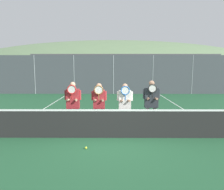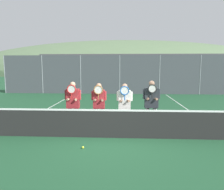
{
  "view_description": "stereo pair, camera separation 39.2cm",
  "coord_description": "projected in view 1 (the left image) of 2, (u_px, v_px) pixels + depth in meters",
  "views": [
    {
      "loc": [
        -0.01,
        -6.88,
        2.32
      ],
      "look_at": [
        -0.05,
        0.9,
        1.29
      ],
      "focal_mm": 35.0,
      "sensor_mm": 36.0,
      "label": 1
    },
    {
      "loc": [
        0.38,
        -6.87,
        2.32
      ],
      "look_at": [
        -0.05,
        0.9,
        1.29
      ],
      "focal_mm": 35.0,
      "sensor_mm": 36.0,
      "label": 2
    }
  ],
  "objects": [
    {
      "name": "fence_back",
      "position": [
        113.0,
        75.0,
        18.25
      ],
      "size": [
        19.87,
        0.06,
        3.23
      ],
      "color": "gray",
      "rests_on": "ground_plane"
    },
    {
      "name": "car_right_of_center",
      "position": [
        214.0,
        81.0,
        21.37
      ],
      "size": [
        4.45,
        1.97,
        1.78
      ],
      "color": "slate",
      "rests_on": "ground_plane"
    },
    {
      "name": "clubhouse_building",
      "position": [
        124.0,
        70.0,
        27.26
      ],
      "size": [
        21.31,
        5.5,
        3.68
      ],
      "color": "tan",
      "rests_on": "ground_plane"
    },
    {
      "name": "court_line_left_sideline",
      "position": [
        31.0,
        117.0,
        10.12
      ],
      "size": [
        0.05,
        16.0,
        0.01
      ],
      "primitive_type": "cube",
      "color": "white",
      "rests_on": "ground_plane"
    },
    {
      "name": "player_center_right",
      "position": [
        125.0,
        104.0,
        7.67
      ],
      "size": [
        0.56,
        0.34,
        1.72
      ],
      "color": "#56565B",
      "rests_on": "ground_plane"
    },
    {
      "name": "player_leftmost",
      "position": [
        73.0,
        103.0,
        7.6
      ],
      "size": [
        0.58,
        0.34,
        1.79
      ],
      "color": "black",
      "rests_on": "ground_plane"
    },
    {
      "name": "ground_plane",
      "position": [
        113.0,
        138.0,
        7.12
      ],
      "size": [
        120.0,
        120.0,
        0.0
      ],
      "primitive_type": "plane",
      "color": "#1E4C2D"
    },
    {
      "name": "player_center_left",
      "position": [
        99.0,
        103.0,
        7.75
      ],
      "size": [
        0.54,
        0.34,
        1.73
      ],
      "color": "black",
      "rests_on": "ground_plane"
    },
    {
      "name": "car_left_of_center",
      "position": [
        111.0,
        81.0,
        21.36
      ],
      "size": [
        4.34,
        2.07,
        1.8
      ],
      "color": "slate",
      "rests_on": "ground_plane"
    },
    {
      "name": "car_center",
      "position": [
        163.0,
        80.0,
        21.34
      ],
      "size": [
        4.28,
        1.91,
        1.85
      ],
      "color": "navy",
      "rests_on": "ground_plane"
    },
    {
      "name": "court_line_right_sideline",
      "position": [
        196.0,
        117.0,
        10.08
      ],
      "size": [
        0.05,
        16.0,
        0.01
      ],
      "primitive_type": "cube",
      "color": "white",
      "rests_on": "ground_plane"
    },
    {
      "name": "car_far_left",
      "position": [
        59.0,
        81.0,
        20.95
      ],
      "size": [
        4.24,
        1.92,
        1.78
      ],
      "color": "maroon",
      "rests_on": "ground_plane"
    },
    {
      "name": "hill_distant",
      "position": [
        113.0,
        73.0,
        71.5
      ],
      "size": [
        104.33,
        57.96,
        20.29
      ],
      "color": "#5B7551",
      "rests_on": "ground_plane"
    },
    {
      "name": "tennis_ball_on_court",
      "position": [
        86.0,
        148.0,
        6.16
      ],
      "size": [
        0.07,
        0.07,
        0.07
      ],
      "color": "#CCDB33",
      "rests_on": "ground_plane"
    },
    {
      "name": "tennis_net",
      "position": [
        113.0,
        123.0,
        7.06
      ],
      "size": [
        10.25,
        0.09,
        1.04
      ],
      "color": "gray",
      "rests_on": "ground_plane"
    },
    {
      "name": "player_rightmost",
      "position": [
        151.0,
        102.0,
        7.69
      ],
      "size": [
        0.6,
        0.34,
        1.83
      ],
      "color": "white",
      "rests_on": "ground_plane"
    }
  ]
}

